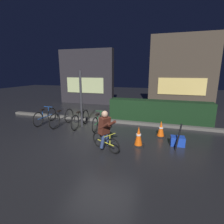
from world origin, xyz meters
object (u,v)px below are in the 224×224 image
Objects in this scene: parked_bike_center_right at (99,121)px; street_post at (81,99)px; traffic_cone_near at (139,136)px; traffic_cone_far at (161,129)px; cyclist at (105,130)px; blue_crate at (178,141)px; closed_umbrella at (178,137)px; parked_bike_leftmost at (45,116)px; parked_bike_center_left at (81,119)px; parked_bike_left_mid at (62,118)px.

street_post is at bearing 82.12° from parked_bike_center_right.
traffic_cone_near is 1.26m from traffic_cone_far.
cyclist is at bearing -147.56° from traffic_cone_near.
blue_crate is 0.52× the size of closed_umbrella.
parked_bike_leftmost is 3.73× the size of blue_crate.
cyclist reaches higher than parked_bike_center_right.
closed_umbrella is (3.94, -1.06, 0.04)m from parked_bike_center_left.
parked_bike_center_right is 2.05m from cyclist.
parked_bike_center_left is at bearing -79.46° from parked_bike_left_mid.
cyclist reaches higher than closed_umbrella.
parked_bike_center_left is 3.75× the size of blue_crate.
closed_umbrella is at bearing -105.21° from parked_bike_center_left.
cyclist is at bearing -154.64° from parked_bike_center_right.
cyclist reaches higher than parked_bike_leftmost.
parked_bike_left_mid is 2.73× the size of traffic_cone_far.
street_post is 3.64× the size of traffic_cone_near.
closed_umbrella reaches higher than parked_bike_leftmost.
traffic_cone_near is 1.30m from blue_crate.
street_post is 4.17m from closed_umbrella.
closed_umbrella is (2.16, 0.74, -0.24)m from cyclist.
parked_bike_center_right is (0.84, -0.09, -0.88)m from street_post.
traffic_cone_near is 1.09× the size of traffic_cone_far.
closed_umbrella reaches higher than parked_bike_center_left.
parked_bike_left_mid is 4.26m from traffic_cone_far.
parked_bike_left_mid is at bearing -92.99° from parked_bike_leftmost.
blue_crate is at bearing 18.02° from traffic_cone_near.
parked_bike_center_right is 3.27m from closed_umbrella.
parked_bike_left_mid reaches higher than parked_bike_center_left.
street_post reaches higher than parked_bike_leftmost.
parked_bike_leftmost is at bearing 101.49° from closed_umbrella.
cyclist is (-2.16, -0.99, 0.48)m from blue_crate.
blue_crate is at bearing -93.03° from parked_bike_left_mid.
street_post reaches higher than parked_bike_left_mid.
parked_bike_center_right is 1.84× the size of closed_umbrella.
cyclist reaches higher than parked_bike_center_left.
cyclist is (0.93, -1.81, 0.30)m from parked_bike_center_right.
street_post reaches higher than traffic_cone_near.
parked_bike_center_right is 2.56× the size of traffic_cone_far.
cyclist is (1.77, -1.89, -0.58)m from street_post.
parked_bike_center_left is (0.87, 0.07, -0.00)m from parked_bike_left_mid.
closed_umbrella is (1.23, 0.15, 0.07)m from traffic_cone_near.
blue_crate is (3.95, -0.81, -0.20)m from parked_bike_center_left.
street_post is at bearing 95.33° from closed_umbrella.
parked_bike_center_right is at bearing -6.02° from street_post.
street_post is 1.47× the size of parked_bike_leftmost.
parked_bike_leftmost reaches higher than traffic_cone_near.
parked_bike_left_mid is 1.96× the size of closed_umbrella.
blue_crate is at bearing -49.80° from traffic_cone_far.
traffic_cone_far is 0.49× the size of cyclist.
parked_bike_center_left is at bearing 177.44° from traffic_cone_far.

